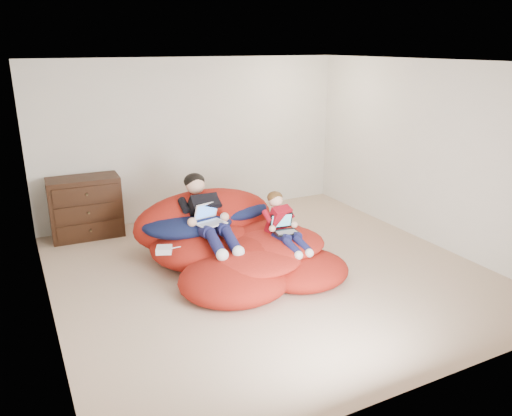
# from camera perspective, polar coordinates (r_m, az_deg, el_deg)

# --- Properties ---
(room_shell) EXTENTS (5.10, 5.10, 2.77)m
(room_shell) POSITION_cam_1_polar(r_m,az_deg,el_deg) (6.15, 1.44, -5.37)
(room_shell) COLOR tan
(room_shell) RESTS_ON ground
(dresser) EXTENTS (1.00, 0.57, 0.89)m
(dresser) POSITION_cam_1_polar(r_m,az_deg,el_deg) (7.59, -18.89, 0.07)
(dresser) COLOR black
(dresser) RESTS_ON ground
(beanbag_pile) EXTENTS (2.24, 2.37, 0.91)m
(beanbag_pile) POSITION_cam_1_polar(r_m,az_deg,el_deg) (6.37, -2.56, -4.05)
(beanbag_pile) COLOR #AF1E13
(beanbag_pile) RESTS_ON ground
(cream_pillow) EXTENTS (0.44, 0.28, 0.28)m
(cream_pillow) POSITION_cam_1_polar(r_m,az_deg,el_deg) (6.78, -8.97, 0.29)
(cream_pillow) COLOR white
(cream_pillow) RESTS_ON beanbag_pile
(older_boy) EXTENTS (0.37, 1.33, 0.76)m
(older_boy) POSITION_cam_1_polar(r_m,az_deg,el_deg) (6.28, -5.81, -0.37)
(older_boy) COLOR black
(older_boy) RESTS_ON beanbag_pile
(younger_boy) EXTENTS (0.31, 0.86, 0.62)m
(younger_boy) POSITION_cam_1_polar(r_m,az_deg,el_deg) (6.14, 3.07, -1.59)
(younger_boy) COLOR #A70E1D
(younger_boy) RESTS_ON beanbag_pile
(laptop_white) EXTENTS (0.38, 0.40, 0.24)m
(laptop_white) POSITION_cam_1_polar(r_m,az_deg,el_deg) (6.19, -5.37, -1.11)
(laptop_white) COLOR silver
(laptop_white) RESTS_ON older_boy
(laptop_black) EXTENTS (0.31, 0.29, 0.21)m
(laptop_black) POSITION_cam_1_polar(r_m,az_deg,el_deg) (6.13, 3.21, -2.20)
(laptop_black) COLOR black
(laptop_black) RESTS_ON younger_boy
(power_adapter) EXTENTS (0.23, 0.23, 0.07)m
(power_adapter) POSITION_cam_1_polar(r_m,az_deg,el_deg) (5.89, -10.46, -4.71)
(power_adapter) COLOR silver
(power_adapter) RESTS_ON beanbag_pile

